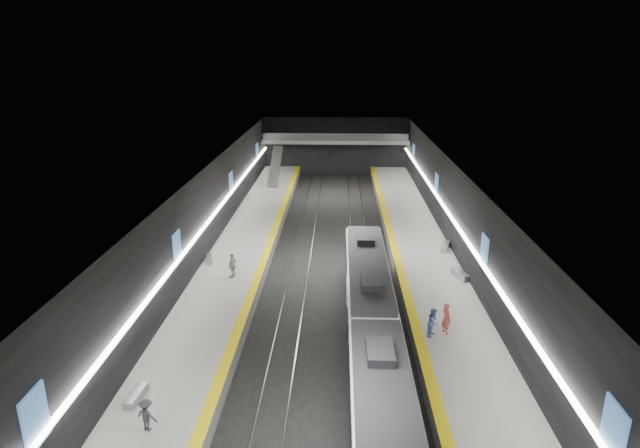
{
  "coord_description": "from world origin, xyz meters",
  "views": [
    {
      "loc": [
        0.61,
        -40.27,
        16.73
      ],
      "look_at": [
        -1.06,
        4.56,
        2.2
      ],
      "focal_mm": 30.0,
      "sensor_mm": 36.0,
      "label": 1
    }
  ],
  "objects_px": {
    "escalator": "(275,166)",
    "bench_right_near": "(460,275)",
    "bench_left_far": "(210,259)",
    "passenger_left_a": "(233,265)",
    "passenger_right_a": "(446,319)",
    "bench_right_far": "(445,246)",
    "passenger_left_b": "(147,415)",
    "train": "(374,346)",
    "bench_left_near": "(136,396)",
    "passenger_right_b": "(433,322)"
  },
  "relations": [
    {
      "from": "passenger_right_b",
      "to": "passenger_left_a",
      "type": "distance_m",
      "value": 15.41
    },
    {
      "from": "bench_left_far",
      "to": "passenger_right_a",
      "type": "bearing_deg",
      "value": -46.79
    },
    {
      "from": "bench_left_far",
      "to": "bench_right_far",
      "type": "distance_m",
      "value": 19.32
    },
    {
      "from": "train",
      "to": "passenger_right_a",
      "type": "relative_size",
      "value": 15.79
    },
    {
      "from": "train",
      "to": "passenger_left_a",
      "type": "distance_m",
      "value": 14.8
    },
    {
      "from": "bench_left_near",
      "to": "passenger_right_b",
      "type": "relative_size",
      "value": 1.01
    },
    {
      "from": "bench_right_near",
      "to": "passenger_left_a",
      "type": "height_order",
      "value": "passenger_left_a"
    },
    {
      "from": "train",
      "to": "bench_right_near",
      "type": "bearing_deg",
      "value": 59.29
    },
    {
      "from": "bench_left_far",
      "to": "passenger_left_a",
      "type": "bearing_deg",
      "value": -64.6
    },
    {
      "from": "passenger_right_b",
      "to": "passenger_right_a",
      "type": "bearing_deg",
      "value": -40.08
    },
    {
      "from": "train",
      "to": "bench_right_near",
      "type": "distance_m",
      "value": 13.74
    },
    {
      "from": "passenger_left_a",
      "to": "train",
      "type": "bearing_deg",
      "value": 59.51
    },
    {
      "from": "train",
      "to": "passenger_left_b",
      "type": "bearing_deg",
      "value": -152.26
    },
    {
      "from": "bench_right_near",
      "to": "bench_right_far",
      "type": "relative_size",
      "value": 0.94
    },
    {
      "from": "bench_right_near",
      "to": "passenger_left_a",
      "type": "xyz_separation_m",
      "value": [
        -16.57,
        -0.5,
        0.69
      ]
    },
    {
      "from": "escalator",
      "to": "bench_left_far",
      "type": "relative_size",
      "value": 5.0
    },
    {
      "from": "escalator",
      "to": "passenger_left_a",
      "type": "relative_size",
      "value": 4.31
    },
    {
      "from": "bench_left_near",
      "to": "passenger_right_b",
      "type": "distance_m",
      "value": 16.39
    },
    {
      "from": "escalator",
      "to": "passenger_right_a",
      "type": "xyz_separation_m",
      "value": [
        14.41,
        -38.23,
        -0.95
      ]
    },
    {
      "from": "passenger_right_a",
      "to": "passenger_left_a",
      "type": "xyz_separation_m",
      "value": [
        -13.98,
        7.65,
        -0.02
      ]
    },
    {
      "from": "bench_left_near",
      "to": "passenger_left_b",
      "type": "distance_m",
      "value": 2.5
    },
    {
      "from": "escalator",
      "to": "bench_right_far",
      "type": "height_order",
      "value": "escalator"
    },
    {
      "from": "bench_right_far",
      "to": "passenger_left_b",
      "type": "height_order",
      "value": "passenger_left_b"
    },
    {
      "from": "passenger_left_a",
      "to": "passenger_right_a",
      "type": "bearing_deg",
      "value": 80.52
    },
    {
      "from": "escalator",
      "to": "bench_left_far",
      "type": "bearing_deg",
      "value": -94.14
    },
    {
      "from": "passenger_right_b",
      "to": "passenger_left_a",
      "type": "height_order",
      "value": "passenger_left_a"
    },
    {
      "from": "bench_right_near",
      "to": "bench_right_far",
      "type": "height_order",
      "value": "bench_right_far"
    },
    {
      "from": "train",
      "to": "bench_left_far",
      "type": "distance_m",
      "value": 18.66
    },
    {
      "from": "bench_left_near",
      "to": "bench_right_far",
      "type": "relative_size",
      "value": 0.86
    },
    {
      "from": "escalator",
      "to": "bench_left_near",
      "type": "bearing_deg",
      "value": -91.76
    },
    {
      "from": "bench_left_far",
      "to": "bench_right_far",
      "type": "height_order",
      "value": "bench_right_far"
    },
    {
      "from": "bench_left_near",
      "to": "passenger_left_a",
      "type": "height_order",
      "value": "passenger_left_a"
    },
    {
      "from": "bench_left_near",
      "to": "bench_right_near",
      "type": "bearing_deg",
      "value": 44.59
    },
    {
      "from": "passenger_left_a",
      "to": "bench_right_near",
      "type": "bearing_deg",
      "value": 110.94
    },
    {
      "from": "bench_right_far",
      "to": "passenger_left_b",
      "type": "distance_m",
      "value": 28.72
    },
    {
      "from": "bench_right_near",
      "to": "passenger_left_b",
      "type": "distance_m",
      "value": 24.18
    },
    {
      "from": "bench_left_near",
      "to": "passenger_right_a",
      "type": "distance_m",
      "value": 17.24
    },
    {
      "from": "escalator",
      "to": "passenger_right_b",
      "type": "bearing_deg",
      "value": -70.54
    },
    {
      "from": "bench_right_far",
      "to": "passenger_left_b",
      "type": "relative_size",
      "value": 1.33
    },
    {
      "from": "escalator",
      "to": "passenger_right_a",
      "type": "height_order",
      "value": "escalator"
    },
    {
      "from": "passenger_left_b",
      "to": "bench_right_near",
      "type": "bearing_deg",
      "value": -115.23
    },
    {
      "from": "passenger_left_b",
      "to": "passenger_left_a",
      "type": "bearing_deg",
      "value": -72.04
    },
    {
      "from": "bench_right_near",
      "to": "bench_right_far",
      "type": "distance_m",
      "value": 5.98
    },
    {
      "from": "bench_left_near",
      "to": "bench_right_far",
      "type": "bearing_deg",
      "value": 54.13
    },
    {
      "from": "bench_left_near",
      "to": "passenger_right_a",
      "type": "bearing_deg",
      "value": 28.86
    },
    {
      "from": "bench_left_far",
      "to": "passenger_left_a",
      "type": "xyz_separation_m",
      "value": [
        2.43,
        -2.97,
        0.73
      ]
    },
    {
      "from": "bench_right_far",
      "to": "passenger_left_a",
      "type": "distance_m",
      "value": 17.8
    },
    {
      "from": "bench_left_near",
      "to": "passenger_right_b",
      "type": "height_order",
      "value": "passenger_right_b"
    },
    {
      "from": "escalator",
      "to": "bench_right_near",
      "type": "relative_size",
      "value": 4.18
    },
    {
      "from": "escalator",
      "to": "passenger_right_b",
      "type": "height_order",
      "value": "escalator"
    }
  ]
}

